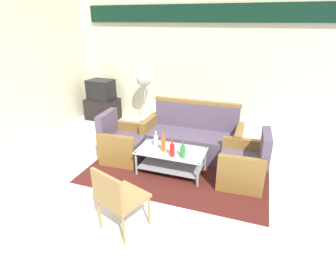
% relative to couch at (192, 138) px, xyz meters
% --- Properties ---
extents(ground_plane, '(14.00, 14.00, 0.00)m').
position_rel_couch_xyz_m(ground_plane, '(-0.07, -1.43, -0.32)').
color(ground_plane, white).
extents(wall_back, '(6.52, 0.19, 2.80)m').
position_rel_couch_xyz_m(wall_back, '(-0.07, 1.62, 1.16)').
color(wall_back, beige).
rests_on(wall_back, ground).
extents(rug, '(2.95, 2.01, 0.01)m').
position_rel_couch_xyz_m(rug, '(-0.07, -0.61, -0.31)').
color(rug, '#511E19').
rests_on(rug, ground).
extents(couch, '(1.80, 0.75, 0.96)m').
position_rel_couch_xyz_m(couch, '(0.00, 0.00, 0.00)').
color(couch, '#5B4C60').
rests_on(couch, rug).
extents(armchair_left, '(0.74, 0.80, 0.85)m').
position_rel_couch_xyz_m(armchair_left, '(-1.14, -0.61, -0.03)').
color(armchair_left, '#5B4C60').
rests_on(armchair_left, rug).
extents(armchair_right, '(0.73, 0.79, 0.85)m').
position_rel_couch_xyz_m(armchair_right, '(0.99, -0.69, -0.03)').
color(armchair_right, '#5B4C60').
rests_on(armchair_right, rug).
extents(coffee_table, '(1.10, 0.60, 0.40)m').
position_rel_couch_xyz_m(coffee_table, '(-0.15, -0.80, -0.04)').
color(coffee_table, silver).
rests_on(coffee_table, rug).
extents(bottle_orange, '(0.07, 0.07, 0.32)m').
position_rel_couch_xyz_m(bottle_orange, '(-0.26, -0.85, 0.22)').
color(bottle_orange, '#D85919').
rests_on(bottle_orange, coffee_table).
extents(bottle_clear, '(0.08, 0.08, 0.27)m').
position_rel_couch_xyz_m(bottle_clear, '(-0.44, -0.73, 0.20)').
color(bottle_clear, silver).
rests_on(bottle_clear, coffee_table).
extents(bottle_red, '(0.08, 0.08, 0.27)m').
position_rel_couch_xyz_m(bottle_red, '(-0.08, -0.97, 0.20)').
color(bottle_red, red).
rests_on(bottle_red, coffee_table).
extents(bottle_green, '(0.08, 0.08, 0.26)m').
position_rel_couch_xyz_m(bottle_green, '(0.09, -0.95, 0.19)').
color(bottle_green, '#2D8C38').
rests_on(bottle_green, coffee_table).
extents(cup, '(0.08, 0.08, 0.10)m').
position_rel_couch_xyz_m(cup, '(0.11, -0.81, 0.14)').
color(cup, silver).
rests_on(cup, coffee_table).
extents(tv_stand, '(0.80, 0.50, 0.52)m').
position_rel_couch_xyz_m(tv_stand, '(-2.62, 1.12, -0.06)').
color(tv_stand, black).
rests_on(tv_stand, ground).
extents(television, '(0.63, 0.49, 0.48)m').
position_rel_couch_xyz_m(television, '(-2.62, 1.12, 0.44)').
color(television, black).
rests_on(television, tv_stand).
extents(pedestal_fan, '(0.36, 0.36, 1.27)m').
position_rel_couch_xyz_m(pedestal_fan, '(-1.47, 1.17, 0.70)').
color(pedestal_fan, '#2D2D33').
rests_on(pedestal_fan, ground).
extents(wicker_chair, '(0.61, 0.61, 0.84)m').
position_rel_couch_xyz_m(wicker_chair, '(-0.31, -2.25, 0.18)').
color(wicker_chair, '#AD844C').
rests_on(wicker_chair, ground).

